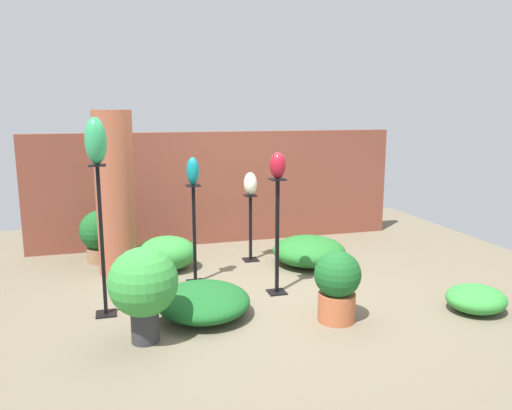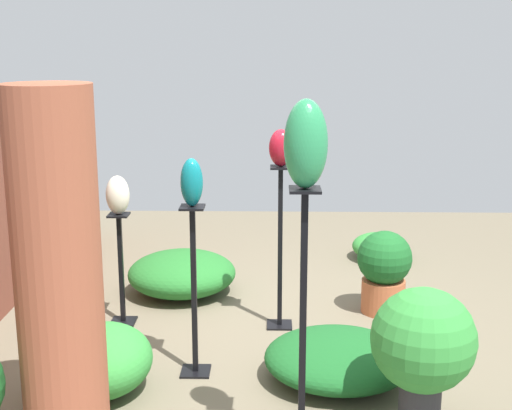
# 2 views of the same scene
# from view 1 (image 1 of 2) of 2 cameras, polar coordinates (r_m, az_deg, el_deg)

# --- Properties ---
(ground_plane) EXTENTS (8.00, 8.00, 0.00)m
(ground_plane) POSITION_cam_1_polar(r_m,az_deg,el_deg) (5.68, 0.75, -10.08)
(ground_plane) COLOR #6B604C
(brick_wall_back) EXTENTS (5.60, 0.12, 1.70)m
(brick_wall_back) POSITION_cam_1_polar(r_m,az_deg,el_deg) (7.64, -4.24, 1.97)
(brick_wall_back) COLOR brown
(brick_wall_back) RESTS_ON ground
(brick_pillar) EXTENTS (0.47, 0.47, 2.03)m
(brick_pillar) POSITION_cam_1_polar(r_m,az_deg,el_deg) (6.36, -15.77, 1.26)
(brick_pillar) COLOR #9E5138
(brick_pillar) RESTS_ON ground
(pedestal_ivory) EXTENTS (0.20, 0.20, 0.91)m
(pedestal_ivory) POSITION_cam_1_polar(r_m,az_deg,el_deg) (6.75, -0.63, -3.02)
(pedestal_ivory) COLOR black
(pedestal_ivory) RESTS_ON ground
(pedestal_teal) EXTENTS (0.20, 0.20, 1.18)m
(pedestal_teal) POSITION_cam_1_polar(r_m,az_deg,el_deg) (5.90, -7.05, -3.85)
(pedestal_teal) COLOR black
(pedestal_teal) RESTS_ON ground
(pedestal_ruby) EXTENTS (0.20, 0.20, 1.30)m
(pedestal_ruby) POSITION_cam_1_polar(r_m,az_deg,el_deg) (5.52, 2.43, -4.19)
(pedestal_ruby) COLOR black
(pedestal_ruby) RESTS_ON ground
(pedestal_jade) EXTENTS (0.20, 0.20, 1.52)m
(pedestal_jade) POSITION_cam_1_polar(r_m,az_deg,el_deg) (5.13, -17.17, -4.61)
(pedestal_jade) COLOR black
(pedestal_jade) RESTS_ON ground
(art_vase_ivory) EXTENTS (0.18, 0.18, 0.30)m
(art_vase_ivory) POSITION_cam_1_polar(r_m,az_deg,el_deg) (6.63, -0.65, 2.45)
(art_vase_ivory) COLOR beige
(art_vase_ivory) RESTS_ON pedestal_ivory
(art_vase_teal) EXTENTS (0.14, 0.15, 0.32)m
(art_vase_teal) POSITION_cam_1_polar(r_m,az_deg,el_deg) (5.75, -7.24, 3.87)
(art_vase_teal) COLOR #0F727A
(art_vase_teal) RESTS_ON pedestal_teal
(art_vase_ruby) EXTENTS (0.17, 0.18, 0.28)m
(art_vase_ruby) POSITION_cam_1_polar(r_m,az_deg,el_deg) (5.36, 2.50, 4.53)
(art_vase_ruby) COLOR maroon
(art_vase_ruby) RESTS_ON pedestal_ruby
(art_vase_jade) EXTENTS (0.20, 0.22, 0.45)m
(art_vase_jade) POSITION_cam_1_polar(r_m,az_deg,el_deg) (4.97, -17.85, 7.00)
(art_vase_jade) COLOR #2D9356
(art_vase_jade) RESTS_ON pedestal_jade
(potted_plant_mid_left) EXTENTS (0.61, 0.61, 0.86)m
(potted_plant_mid_left) POSITION_cam_1_polar(r_m,az_deg,el_deg) (4.51, -12.75, -8.93)
(potted_plant_mid_left) COLOR #2D2D33
(potted_plant_mid_left) RESTS_ON ground
(potted_plant_mid_right) EXTENTS (0.54, 0.54, 0.71)m
(potted_plant_mid_right) POSITION_cam_1_polar(r_m,az_deg,el_deg) (7.02, -17.35, -3.20)
(potted_plant_mid_right) COLOR #936B4C
(potted_plant_mid_right) RESTS_ON ground
(potted_plant_back_center) EXTENTS (0.45, 0.45, 0.70)m
(potted_plant_back_center) POSITION_cam_1_polar(r_m,az_deg,el_deg) (4.93, 9.27, -8.86)
(potted_plant_back_center) COLOR #B25B38
(potted_plant_back_center) RESTS_ON ground
(foliage_bed_east) EXTENTS (0.96, 0.97, 0.37)m
(foliage_bed_east) POSITION_cam_1_polar(r_m,az_deg,el_deg) (6.67, 6.08, -5.25)
(foliage_bed_east) COLOR #236B28
(foliage_bed_east) RESTS_ON ground
(foliage_bed_west) EXTENTS (0.77, 0.68, 0.44)m
(foliage_bed_west) POSITION_cam_1_polar(r_m,az_deg,el_deg) (6.52, -10.23, -5.46)
(foliage_bed_west) COLOR #338C38
(foliage_bed_west) RESTS_ON ground
(foliage_bed_center) EXTENTS (0.93, 1.00, 0.30)m
(foliage_bed_center) POSITION_cam_1_polar(r_m,az_deg,el_deg) (5.10, -6.04, -10.86)
(foliage_bed_center) COLOR #195923
(foliage_bed_center) RESTS_ON ground
(foliage_bed_rear) EXTENTS (0.61, 0.57, 0.27)m
(foliage_bed_rear) POSITION_cam_1_polar(r_m,az_deg,el_deg) (5.63, 23.85, -9.78)
(foliage_bed_rear) COLOR #338C38
(foliage_bed_rear) RESTS_ON ground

